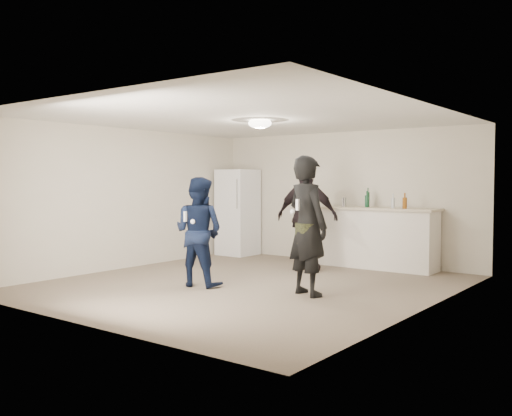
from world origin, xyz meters
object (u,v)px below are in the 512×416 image
Objects in this scene: man at (199,232)px; woman at (307,226)px; shaker at (344,202)px; counter at (365,238)px; fridge at (238,212)px; spectator at (307,217)px.

woman is (1.66, 0.39, 0.14)m from man.
counter is at bearing 18.82° from shaker.
woman reaches higher than man.
shaker is 2.84m from woman.
fridge is at bearing 178.81° from shaker.
spectator is (2.34, -0.98, 0.04)m from fridge.
fridge is at bearing -70.71° from man.
shaker is 0.09× the size of woman.
woman is at bearing -71.70° from shaker.
fridge is 4.40m from woman.
man is at bearing -104.06° from shaker.
shaker is at bearing -161.18° from counter.
spectator is at bearing -38.79° from woman.
shaker is at bearing -1.19° from fridge.
fridge is at bearing -19.44° from woman.
counter is at bearing -119.78° from man.
shaker reaches higher than counter.
woman reaches higher than shaker.
counter is 1.44× the size of fridge.
woman is (0.53, -2.82, 0.43)m from counter.
fridge is at bearing -178.62° from counter.
man is (-1.13, -3.20, 0.29)m from counter.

